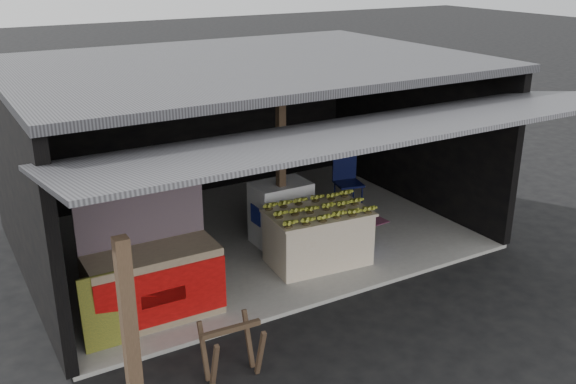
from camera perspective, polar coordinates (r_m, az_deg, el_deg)
ground at (r=9.07m, az=3.78°, el=-9.77°), size 80.00×80.00×0.00m
concrete_slab at (r=10.98m, az=-3.53°, el=-3.96°), size 7.00×5.00×0.06m
shophouse at (r=10.58m, az=-4.55°, el=6.93°), size 7.40×7.29×3.02m
banana_table at (r=9.84m, az=2.68°, el=-4.02°), size 1.62×1.09×0.85m
banana_pile at (r=9.65m, az=2.73°, el=-1.28°), size 1.49×0.98×0.17m
white_crate at (r=10.52m, az=-0.64°, el=-1.84°), size 0.92×0.64×1.02m
neighbor_stall at (r=8.56m, az=-11.89°, el=-7.74°), size 1.70×0.78×1.74m
green_signboard at (r=8.11m, az=-15.73°, el=-10.14°), size 0.64×0.12×0.96m
sawhorse at (r=7.43m, az=-5.02°, el=-13.48°), size 0.70×0.62×0.67m
water_barrel at (r=10.46m, az=6.39°, el=-3.68°), size 0.33×0.33×0.49m
plastic_chair at (r=12.00m, az=5.22°, el=1.32°), size 0.56×0.56×0.99m
magenta_rug at (r=11.47m, az=4.62°, el=-2.68°), size 1.57×1.12×0.01m
picture_frames at (r=12.41m, az=-9.50°, el=7.94°), size 1.62×0.04×0.46m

